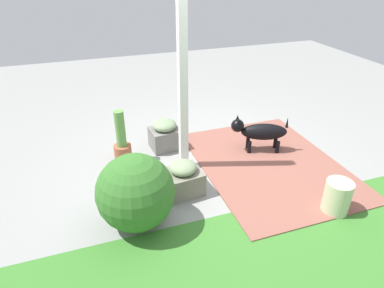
{
  "coord_description": "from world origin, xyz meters",
  "views": [
    {
      "loc": [
        1.52,
        3.58,
        2.5
      ],
      "look_at": [
        0.33,
        0.13,
        0.45
      ],
      "focal_mm": 31.47,
      "sensor_mm": 36.0,
      "label": 1
    }
  ],
  "objects_px": {
    "stone_planter_mid": "(183,178)",
    "round_shrub": "(136,192)",
    "porch_pillar": "(183,79)",
    "dog": "(260,131)",
    "ceramic_urn": "(337,197)",
    "terracotta_pot_tall": "(122,143)",
    "stone_planter_nearest": "(165,135)"
  },
  "relations": [
    {
      "from": "stone_planter_mid",
      "to": "round_shrub",
      "type": "xyz_separation_m",
      "value": [
        0.62,
        0.36,
        0.21
      ]
    },
    {
      "from": "porch_pillar",
      "to": "dog",
      "type": "bearing_deg",
      "value": -178.99
    },
    {
      "from": "ceramic_urn",
      "to": "porch_pillar",
      "type": "bearing_deg",
      "value": -47.57
    },
    {
      "from": "stone_planter_mid",
      "to": "dog",
      "type": "height_order",
      "value": "dog"
    },
    {
      "from": "round_shrub",
      "to": "porch_pillar",
      "type": "bearing_deg",
      "value": -131.55
    },
    {
      "from": "round_shrub",
      "to": "terracotta_pot_tall",
      "type": "xyz_separation_m",
      "value": [
        -0.05,
        -1.33,
        -0.14
      ]
    },
    {
      "from": "porch_pillar",
      "to": "round_shrub",
      "type": "xyz_separation_m",
      "value": [
        0.8,
        0.9,
        -0.82
      ]
    },
    {
      "from": "stone_planter_nearest",
      "to": "stone_planter_mid",
      "type": "bearing_deg",
      "value": 86.13
    },
    {
      "from": "porch_pillar",
      "to": "round_shrub",
      "type": "relative_size",
      "value": 3.03
    },
    {
      "from": "stone_planter_nearest",
      "to": "dog",
      "type": "bearing_deg",
      "value": 156.74
    },
    {
      "from": "porch_pillar",
      "to": "round_shrub",
      "type": "distance_m",
      "value": 1.46
    },
    {
      "from": "stone_planter_mid",
      "to": "round_shrub",
      "type": "bearing_deg",
      "value": 30.16
    },
    {
      "from": "terracotta_pot_tall",
      "to": "ceramic_urn",
      "type": "bearing_deg",
      "value": 137.92
    },
    {
      "from": "stone_planter_nearest",
      "to": "round_shrub",
      "type": "height_order",
      "value": "round_shrub"
    },
    {
      "from": "stone_planter_nearest",
      "to": "ceramic_urn",
      "type": "bearing_deg",
      "value": 125.44
    },
    {
      "from": "dog",
      "to": "ceramic_urn",
      "type": "distance_m",
      "value": 1.46
    },
    {
      "from": "terracotta_pot_tall",
      "to": "ceramic_urn",
      "type": "distance_m",
      "value": 2.77
    },
    {
      "from": "porch_pillar",
      "to": "terracotta_pot_tall",
      "type": "height_order",
      "value": "porch_pillar"
    },
    {
      "from": "round_shrub",
      "to": "dog",
      "type": "bearing_deg",
      "value": -154.6
    },
    {
      "from": "round_shrub",
      "to": "ceramic_urn",
      "type": "height_order",
      "value": "round_shrub"
    },
    {
      "from": "stone_planter_mid",
      "to": "dog",
      "type": "relative_size",
      "value": 0.59
    },
    {
      "from": "stone_planter_nearest",
      "to": "dog",
      "type": "height_order",
      "value": "dog"
    },
    {
      "from": "round_shrub",
      "to": "terracotta_pot_tall",
      "type": "bearing_deg",
      "value": -92.25
    },
    {
      "from": "dog",
      "to": "ceramic_urn",
      "type": "xyz_separation_m",
      "value": [
        -0.16,
        1.45,
        -0.13
      ]
    },
    {
      "from": "stone_planter_nearest",
      "to": "stone_planter_mid",
      "type": "relative_size",
      "value": 0.96
    },
    {
      "from": "porch_pillar",
      "to": "stone_planter_mid",
      "type": "height_order",
      "value": "porch_pillar"
    },
    {
      "from": "stone_planter_mid",
      "to": "terracotta_pot_tall",
      "type": "distance_m",
      "value": 1.12
    },
    {
      "from": "stone_planter_mid",
      "to": "round_shrub",
      "type": "height_order",
      "value": "round_shrub"
    },
    {
      "from": "porch_pillar",
      "to": "stone_planter_nearest",
      "type": "xyz_separation_m",
      "value": [
        0.11,
        -0.56,
        -1.01
      ]
    },
    {
      "from": "porch_pillar",
      "to": "terracotta_pot_tall",
      "type": "xyz_separation_m",
      "value": [
        0.75,
        -0.43,
        -0.96
      ]
    },
    {
      "from": "round_shrub",
      "to": "ceramic_urn",
      "type": "bearing_deg",
      "value": 166.02
    },
    {
      "from": "porch_pillar",
      "to": "stone_planter_mid",
      "type": "bearing_deg",
      "value": 71.39
    }
  ]
}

